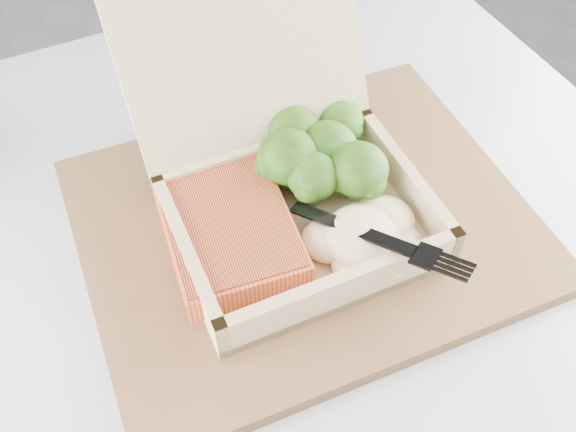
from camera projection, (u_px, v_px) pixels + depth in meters
name	position (u px, v px, depth m)	size (l,w,h in m)	color
cafe_table	(274.00, 379.00, 0.68)	(0.83, 0.83, 0.73)	black
serving_tray	(304.00, 224.00, 0.57)	(0.38, 0.30, 0.02)	brown
takeout_container	(282.00, 169.00, 0.53)	(0.21, 0.24, 0.18)	tan
salmon_fillet	(229.00, 231.00, 0.52)	(0.10, 0.13, 0.03)	orange
broccoli_pile	(327.00, 154.00, 0.56)	(0.13, 0.13, 0.05)	#3C7419
mashed_potatoes	(361.00, 236.00, 0.51)	(0.10, 0.09, 0.03)	#D6BE8A
plastic_fork	(329.00, 217.00, 0.51)	(0.10, 0.14, 0.02)	black
receipt	(250.00, 81.00, 0.70)	(0.07, 0.13, 0.00)	white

